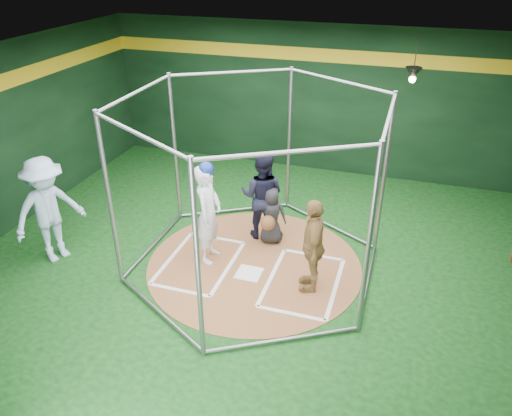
% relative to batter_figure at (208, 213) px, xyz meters
% --- Properties ---
extents(room_shell, '(10.10, 9.10, 3.53)m').
position_rel_batter_figure_xyz_m(room_shell, '(0.82, 0.07, 0.80)').
color(room_shell, '#0C350E').
rests_on(room_shell, ground).
extents(clay_disc, '(3.80, 3.80, 0.01)m').
position_rel_batter_figure_xyz_m(clay_disc, '(0.82, 0.06, -0.94)').
color(clay_disc, '#975E37').
rests_on(clay_disc, ground).
extents(home_plate, '(0.43, 0.43, 0.01)m').
position_rel_batter_figure_xyz_m(home_plate, '(0.82, -0.24, -0.93)').
color(home_plate, white).
rests_on(home_plate, clay_disc).
extents(batter_box_left, '(1.17, 1.77, 0.01)m').
position_rel_batter_figure_xyz_m(batter_box_left, '(-0.13, -0.19, -0.93)').
color(batter_box_left, white).
rests_on(batter_box_left, clay_disc).
extents(batter_box_right, '(1.17, 1.77, 0.01)m').
position_rel_batter_figure_xyz_m(batter_box_right, '(1.77, -0.19, -0.93)').
color(batter_box_right, white).
rests_on(batter_box_right, clay_disc).
extents(batting_cage, '(4.05, 4.67, 3.00)m').
position_rel_batter_figure_xyz_m(batting_cage, '(0.82, 0.06, 0.55)').
color(batting_cage, gray).
rests_on(batting_cage, ground).
extents(pendant_lamp_near, '(0.34, 0.34, 0.90)m').
position_rel_batter_figure_xyz_m(pendant_lamp_near, '(3.02, 3.66, 1.79)').
color(pendant_lamp_near, black).
rests_on(pendant_lamp_near, room_shell).
extents(batter_figure, '(0.47, 0.69, 1.89)m').
position_rel_batter_figure_xyz_m(batter_figure, '(0.00, 0.00, 0.00)').
color(batter_figure, silver).
rests_on(batter_figure, clay_disc).
extents(visitor_leopard, '(0.60, 1.02, 1.63)m').
position_rel_batter_figure_xyz_m(visitor_leopard, '(1.91, -0.27, -0.13)').
color(visitor_leopard, tan).
rests_on(visitor_leopard, clay_disc).
extents(catcher_figure, '(0.61, 0.62, 1.12)m').
position_rel_batter_figure_xyz_m(catcher_figure, '(0.89, 0.87, -0.38)').
color(catcher_figure, black).
rests_on(catcher_figure, clay_disc).
extents(umpire, '(0.87, 0.69, 1.73)m').
position_rel_batter_figure_xyz_m(umpire, '(0.65, 1.05, -0.07)').
color(umpire, black).
rests_on(umpire, clay_disc).
extents(bystander_blue, '(1.20, 1.45, 1.96)m').
position_rel_batter_figure_xyz_m(bystander_blue, '(-2.66, -0.81, 0.03)').
color(bystander_blue, '#AECAE7').
rests_on(bystander_blue, ground).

